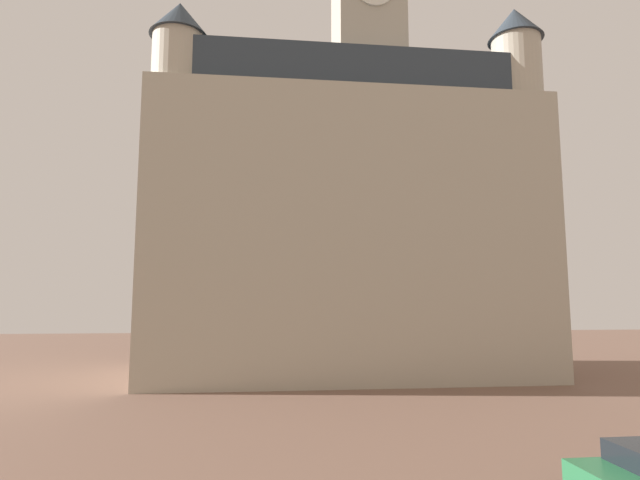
{
  "coord_description": "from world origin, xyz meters",
  "views": [
    {
      "loc": [
        -1.09,
        -1.43,
        4.42
      ],
      "look_at": [
        0.23,
        10.3,
        5.84
      ],
      "focal_mm": 28.19,
      "sensor_mm": 36.0,
      "label": 1
    }
  ],
  "objects": [
    {
      "name": "landmark_building",
      "position": [
        4.09,
        29.16,
        9.81
      ],
      "size": [
        22.78,
        11.15,
        31.11
      ],
      "color": "#B2A893",
      "rests_on": "ground_plane"
    }
  ]
}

